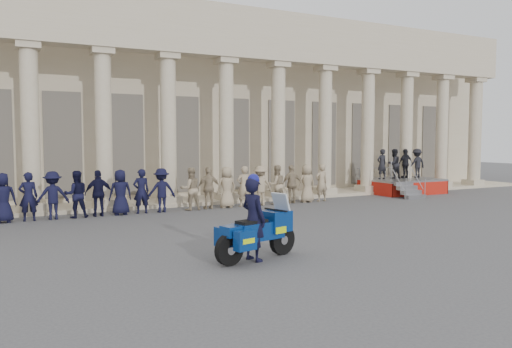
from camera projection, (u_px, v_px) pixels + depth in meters
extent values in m
plane|color=#434346|center=(296.00, 237.00, 14.25)|extent=(90.00, 90.00, 0.00)
cube|color=tan|center=(153.00, 108.00, 27.29)|extent=(40.00, 10.00, 9.00)
cube|color=tan|center=(192.00, 201.00, 22.08)|extent=(40.00, 2.60, 0.15)
cube|color=tan|center=(197.00, 44.00, 20.90)|extent=(35.80, 1.00, 1.00)
cube|color=tan|center=(197.00, 17.00, 20.82)|extent=(35.80, 1.00, 1.20)
cube|color=tan|center=(33.00, 207.00, 18.42)|extent=(0.90, 0.90, 0.30)
cylinder|color=tan|center=(30.00, 127.00, 18.21)|extent=(0.64, 0.64, 5.60)
cube|color=tan|center=(28.00, 46.00, 18.01)|extent=(0.85, 0.85, 0.24)
cube|color=tan|center=(105.00, 203.00, 19.59)|extent=(0.90, 0.90, 0.30)
cylinder|color=tan|center=(104.00, 127.00, 19.39)|extent=(0.64, 0.64, 5.60)
cube|color=tan|center=(102.00, 51.00, 19.18)|extent=(0.85, 0.85, 0.24)
cube|color=tan|center=(169.00, 199.00, 20.76)|extent=(0.90, 0.90, 0.30)
cylinder|color=tan|center=(168.00, 128.00, 20.56)|extent=(0.64, 0.64, 5.60)
cube|color=tan|center=(168.00, 56.00, 20.35)|extent=(0.85, 0.85, 0.24)
cube|color=tan|center=(227.00, 196.00, 21.94)|extent=(0.90, 0.90, 0.30)
cylinder|color=tan|center=(226.00, 129.00, 21.73)|extent=(0.64, 0.64, 5.60)
cube|color=tan|center=(226.00, 61.00, 21.53)|extent=(0.85, 0.85, 0.24)
cube|color=tan|center=(278.00, 193.00, 23.11)|extent=(0.90, 0.90, 0.30)
cylinder|color=tan|center=(278.00, 129.00, 22.90)|extent=(0.64, 0.64, 5.60)
cube|color=tan|center=(278.00, 65.00, 22.70)|extent=(0.85, 0.85, 0.24)
cube|color=tan|center=(324.00, 190.00, 24.28)|extent=(0.90, 0.90, 0.30)
cylinder|color=tan|center=(325.00, 130.00, 24.07)|extent=(0.64, 0.64, 5.60)
cube|color=tan|center=(326.00, 69.00, 23.87)|extent=(0.85, 0.85, 0.24)
cube|color=tan|center=(367.00, 188.00, 25.45)|extent=(0.90, 0.90, 0.30)
cylinder|color=tan|center=(368.00, 130.00, 25.25)|extent=(0.64, 0.64, 5.60)
cube|color=tan|center=(368.00, 72.00, 25.04)|extent=(0.85, 0.85, 0.24)
cube|color=tan|center=(405.00, 186.00, 26.62)|extent=(0.90, 0.90, 0.30)
cylinder|color=tan|center=(406.00, 131.00, 26.42)|extent=(0.64, 0.64, 5.60)
cube|color=tan|center=(408.00, 75.00, 26.21)|extent=(0.85, 0.85, 0.24)
cube|color=tan|center=(440.00, 184.00, 27.80)|extent=(0.90, 0.90, 0.30)
cylinder|color=tan|center=(442.00, 131.00, 27.59)|extent=(0.64, 0.64, 5.60)
cube|color=tan|center=(443.00, 78.00, 27.39)|extent=(0.85, 0.85, 0.24)
cube|color=tan|center=(473.00, 182.00, 28.97)|extent=(0.90, 0.90, 0.30)
cylinder|color=tan|center=(474.00, 131.00, 28.76)|extent=(0.64, 0.64, 5.60)
cube|color=tan|center=(476.00, 80.00, 28.56)|extent=(0.85, 0.85, 0.24)
cube|color=black|center=(63.00, 145.00, 20.65)|extent=(1.30, 0.12, 4.20)
cube|color=black|center=(126.00, 145.00, 21.82)|extent=(1.30, 0.12, 4.20)
cube|color=black|center=(183.00, 144.00, 22.99)|extent=(1.30, 0.12, 4.20)
cube|color=black|center=(234.00, 144.00, 24.16)|extent=(1.30, 0.12, 4.20)
cube|color=black|center=(281.00, 144.00, 25.33)|extent=(1.30, 0.12, 4.20)
cube|color=black|center=(323.00, 144.00, 26.51)|extent=(1.30, 0.12, 4.20)
cube|color=black|center=(362.00, 144.00, 27.68)|extent=(1.30, 0.12, 4.20)
cube|color=black|center=(398.00, 143.00, 28.85)|extent=(1.30, 0.12, 4.20)
cube|color=black|center=(431.00, 143.00, 30.02)|extent=(1.30, 0.12, 4.20)
imported|color=black|center=(3.00, 198.00, 16.62)|extent=(0.82, 0.53, 1.68)
imported|color=black|center=(28.00, 197.00, 16.97)|extent=(0.61, 0.40, 1.68)
imported|color=black|center=(53.00, 195.00, 17.32)|extent=(1.09, 0.62, 1.68)
imported|color=black|center=(76.00, 194.00, 17.67)|extent=(0.82, 0.64, 1.68)
imported|color=black|center=(99.00, 193.00, 18.02)|extent=(0.99, 0.41, 1.68)
imported|color=black|center=(120.00, 192.00, 18.36)|extent=(0.82, 0.53, 1.68)
imported|color=black|center=(141.00, 191.00, 18.71)|extent=(0.61, 0.40, 1.68)
imported|color=black|center=(161.00, 190.00, 19.06)|extent=(1.09, 0.62, 1.68)
imported|color=gray|center=(191.00, 189.00, 19.59)|extent=(0.82, 0.64, 1.68)
imported|color=gray|center=(209.00, 188.00, 19.94)|extent=(0.99, 0.41, 1.68)
imported|color=gray|center=(227.00, 187.00, 20.29)|extent=(0.82, 0.53, 1.68)
imported|color=gray|center=(244.00, 186.00, 20.64)|extent=(0.61, 0.40, 1.68)
imported|color=gray|center=(260.00, 186.00, 20.98)|extent=(1.09, 0.62, 1.68)
imported|color=gray|center=(276.00, 185.00, 21.33)|extent=(0.82, 0.64, 1.68)
imported|color=gray|center=(292.00, 184.00, 21.68)|extent=(0.99, 0.41, 1.68)
imported|color=gray|center=(307.00, 183.00, 22.03)|extent=(0.82, 0.53, 1.68)
imported|color=gray|center=(321.00, 183.00, 22.38)|extent=(0.61, 0.40, 1.68)
cube|color=gray|center=(402.00, 179.00, 25.86)|extent=(3.74, 2.67, 0.10)
cube|color=#A8180D|center=(421.00, 189.00, 24.71)|extent=(3.74, 0.04, 0.66)
cube|color=#A8180D|center=(374.00, 188.00, 25.05)|extent=(0.04, 2.67, 0.66)
cube|color=#A8180D|center=(428.00, 185.00, 26.72)|extent=(0.04, 2.67, 0.66)
cube|color=gray|center=(415.00, 197.00, 23.34)|extent=(1.10, 0.28, 0.19)
cube|color=gray|center=(411.00, 192.00, 23.58)|extent=(1.10, 0.28, 0.19)
cube|color=gray|center=(407.00, 188.00, 23.81)|extent=(1.10, 0.28, 0.19)
cube|color=gray|center=(403.00, 183.00, 24.05)|extent=(1.10, 0.28, 0.19)
cylinder|color=gray|center=(385.00, 168.00, 26.96)|extent=(3.74, 0.04, 0.04)
imported|color=black|center=(382.00, 164.00, 25.44)|extent=(0.56, 0.37, 1.53)
imported|color=black|center=(394.00, 164.00, 25.80)|extent=(0.75, 0.58, 1.53)
imported|color=black|center=(406.00, 163.00, 26.16)|extent=(0.90, 0.37, 1.53)
imported|color=black|center=(417.00, 163.00, 26.52)|extent=(0.99, 0.57, 1.53)
cylinder|color=black|center=(282.00, 240.00, 12.08)|extent=(0.73, 0.33, 0.72)
cylinder|color=black|center=(229.00, 250.00, 11.00)|extent=(0.73, 0.33, 0.72)
cube|color=navy|center=(259.00, 231.00, 11.55)|extent=(1.33, 0.76, 0.41)
cube|color=navy|center=(276.00, 221.00, 11.90)|extent=(0.72, 0.70, 0.49)
cube|color=silver|center=(276.00, 231.00, 11.91)|extent=(0.31, 0.38, 0.13)
cube|color=#B2BFCC|center=(281.00, 205.00, 11.99)|extent=(0.34, 0.54, 0.58)
cube|color=black|center=(252.00, 222.00, 11.39)|extent=(0.78, 0.54, 0.11)
cube|color=navy|center=(231.00, 231.00, 11.01)|extent=(0.46, 0.45, 0.24)
cube|color=navy|center=(245.00, 240.00, 10.83)|extent=(0.53, 0.35, 0.44)
cube|color=#BCE10B|center=(245.00, 240.00, 10.83)|extent=(0.38, 0.33, 0.11)
cube|color=navy|center=(225.00, 236.00, 11.35)|extent=(0.53, 0.35, 0.44)
cube|color=#BCE10B|center=(225.00, 236.00, 11.35)|extent=(0.38, 0.33, 0.11)
cylinder|color=silver|center=(233.00, 247.00, 11.41)|extent=(0.66, 0.27, 0.11)
cylinder|color=black|center=(276.00, 210.00, 11.88)|extent=(0.23, 0.75, 0.04)
imported|color=black|center=(253.00, 219.00, 11.42)|extent=(0.62, 0.79, 1.92)
sphere|color=navy|center=(253.00, 180.00, 11.36)|extent=(0.28, 0.28, 0.28)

